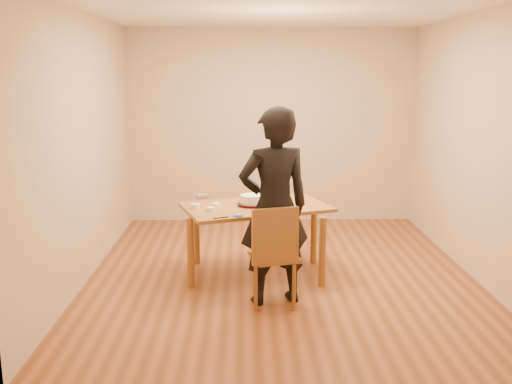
{
  "coord_description": "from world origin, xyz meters",
  "views": [
    {
      "loc": [
        -0.38,
        -5.75,
        2.09
      ],
      "look_at": [
        -0.26,
        -0.08,
        0.9
      ],
      "focal_mm": 40.0,
      "sensor_mm": 36.0,
      "label": 1
    }
  ],
  "objects_px": {
    "cake_plate": "(251,204)",
    "person": "(274,207)",
    "cake": "(251,200)",
    "dining_chair": "(274,257)",
    "dining_table": "(256,207)"
  },
  "relations": [
    {
      "from": "person",
      "to": "cake",
      "type": "bearing_deg",
      "value": -90.71
    },
    {
      "from": "cake_plate",
      "to": "person",
      "type": "relative_size",
      "value": 0.16
    },
    {
      "from": "cake",
      "to": "person",
      "type": "height_order",
      "value": "person"
    },
    {
      "from": "person",
      "to": "cake_plate",
      "type": "bearing_deg",
      "value": -90.71
    },
    {
      "from": "dining_chair",
      "to": "person",
      "type": "distance_m",
      "value": 0.46
    },
    {
      "from": "cake",
      "to": "dining_chair",
      "type": "bearing_deg",
      "value": -75.79
    },
    {
      "from": "cake",
      "to": "person",
      "type": "distance_m",
      "value": 0.76
    },
    {
      "from": "person",
      "to": "dining_chair",
      "type": "bearing_deg",
      "value": 74.25
    },
    {
      "from": "dining_chair",
      "to": "person",
      "type": "bearing_deg",
      "value": 75.15
    },
    {
      "from": "dining_chair",
      "to": "cake_plate",
      "type": "xyz_separation_m",
      "value": [
        -0.2,
        0.77,
        0.31
      ]
    },
    {
      "from": "dining_table",
      "to": "cake_plate",
      "type": "distance_m",
      "value": 0.05
    },
    {
      "from": "cake",
      "to": "person",
      "type": "xyz_separation_m",
      "value": [
        0.2,
        -0.73,
        0.1
      ]
    },
    {
      "from": "cake_plate",
      "to": "person",
      "type": "distance_m",
      "value": 0.77
    },
    {
      "from": "cake_plate",
      "to": "person",
      "type": "xyz_separation_m",
      "value": [
        0.2,
        -0.73,
        0.15
      ]
    },
    {
      "from": "dining_chair",
      "to": "cake_plate",
      "type": "bearing_deg",
      "value": 89.36
    }
  ]
}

